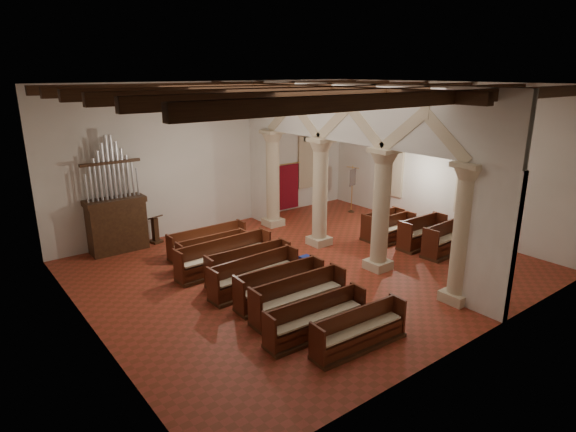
{
  "coord_description": "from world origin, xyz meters",
  "views": [
    {
      "loc": [
        -9.73,
        -11.52,
        6.39
      ],
      "look_at": [
        -0.47,
        0.5,
        1.79
      ],
      "focal_mm": 30.0,
      "sensor_mm": 36.0,
      "label": 1
    }
  ],
  "objects_px": {
    "processional_banner": "(352,196)",
    "aisle_pew_0": "(446,243)",
    "lectern": "(155,231)",
    "pipe_organ": "(116,215)",
    "nave_pew_0": "(359,335)"
  },
  "relations": [
    {
      "from": "processional_banner",
      "to": "lectern",
      "type": "bearing_deg",
      "value": 156.37
    },
    {
      "from": "lectern",
      "to": "aisle_pew_0",
      "type": "bearing_deg",
      "value": -58.1
    },
    {
      "from": "nave_pew_0",
      "to": "aisle_pew_0",
      "type": "xyz_separation_m",
      "value": [
        6.98,
        2.45,
        0.07
      ]
    },
    {
      "from": "pipe_organ",
      "to": "lectern",
      "type": "height_order",
      "value": "pipe_organ"
    },
    {
      "from": "processional_banner",
      "to": "aisle_pew_0",
      "type": "height_order",
      "value": "processional_banner"
    },
    {
      "from": "pipe_organ",
      "to": "processional_banner",
      "type": "bearing_deg",
      "value": -8.73
    },
    {
      "from": "lectern",
      "to": "nave_pew_0",
      "type": "relative_size",
      "value": 0.43
    },
    {
      "from": "processional_banner",
      "to": "pipe_organ",
      "type": "bearing_deg",
      "value": 157.65
    },
    {
      "from": "pipe_organ",
      "to": "aisle_pew_0",
      "type": "distance_m",
      "value": 12.02
    },
    {
      "from": "pipe_organ",
      "to": "lectern",
      "type": "relative_size",
      "value": 3.9
    },
    {
      "from": "pipe_organ",
      "to": "nave_pew_0",
      "type": "bearing_deg",
      "value": -76.89
    },
    {
      "from": "lectern",
      "to": "nave_pew_0",
      "type": "bearing_deg",
      "value": -99.22
    },
    {
      "from": "processional_banner",
      "to": "aisle_pew_0",
      "type": "xyz_separation_m",
      "value": [
        -1.1,
        -5.94,
        -0.39
      ]
    },
    {
      "from": "pipe_organ",
      "to": "nave_pew_0",
      "type": "height_order",
      "value": "pipe_organ"
    },
    {
      "from": "lectern",
      "to": "processional_banner",
      "type": "relative_size",
      "value": 0.51
    }
  ]
}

